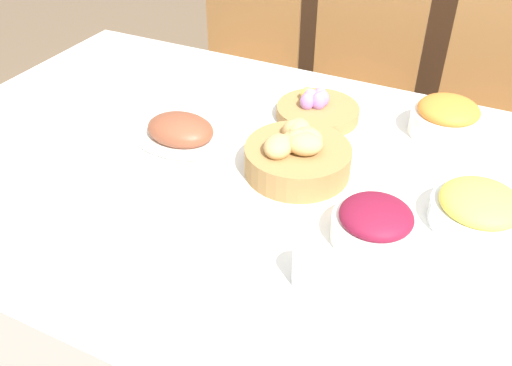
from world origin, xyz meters
TOP-DOWN VIEW (x-y plane):
  - ground_plane at (0.00, 0.00)m, footprint 12.00×12.00m
  - dining_table at (0.00, 0.00)m, footprint 1.86×1.17m
  - chair_far_center at (-0.04, 0.94)m, footprint 0.43×0.43m
  - chair_far_left at (-0.54, 0.94)m, footprint 0.45×0.45m
  - chair_far_right at (0.48, 0.94)m, footprint 0.46×0.46m
  - sideboard at (-0.17, 1.82)m, footprint 1.11×0.44m
  - bread_basket at (0.07, 0.05)m, footprint 0.25×0.25m
  - egg_basket at (0.02, 0.31)m, footprint 0.23×0.23m
  - ham_platter at (-0.25, 0.05)m, footprint 0.28×0.20m
  - beet_salad_bowl at (0.31, -0.11)m, footprint 0.18×0.18m
  - carrot_bowl at (0.36, 0.38)m, footprint 0.19×0.19m
  - pineapple_bowl at (0.49, 0.04)m, footprint 0.20×0.20m
  - dinner_plate at (-0.00, -0.42)m, footprint 0.24×0.24m
  - fork at (-0.15, -0.42)m, footprint 0.01×0.18m
  - knife at (0.14, -0.42)m, footprint 0.01×0.18m
  - spoon at (0.17, -0.42)m, footprint 0.01×0.18m
  - drinking_cup at (0.23, -0.28)m, footprint 0.07×0.07m
  - butter_dish at (-0.25, -0.21)m, footprint 0.12×0.07m

SIDE VIEW (x-z plane):
  - ground_plane at x=0.00m, z-range 0.00..0.00m
  - dining_table at x=0.00m, z-range 0.00..0.74m
  - sideboard at x=-0.17m, z-range 0.00..0.95m
  - chair_far_center at x=-0.04m, z-range 0.03..0.98m
  - chair_far_left at x=-0.54m, z-range 0.03..0.98m
  - chair_far_right at x=0.48m, z-range 0.03..0.98m
  - fork at x=-0.15m, z-range 0.74..0.75m
  - knife at x=0.14m, z-range 0.74..0.75m
  - spoon at x=0.17m, z-range 0.74..0.75m
  - dinner_plate at x=0.00m, z-range 0.74..0.75m
  - butter_dish at x=-0.25m, z-range 0.74..0.78m
  - ham_platter at x=-0.25m, z-range 0.73..0.81m
  - egg_basket at x=0.02m, z-range 0.73..0.81m
  - drinking_cup at x=0.23m, z-range 0.74..0.82m
  - pineapple_bowl at x=0.49m, z-range 0.74..0.83m
  - beet_salad_bowl at x=0.31m, z-range 0.74..0.83m
  - carrot_bowl at x=0.36m, z-range 0.74..0.84m
  - bread_basket at x=0.07m, z-range 0.73..0.85m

